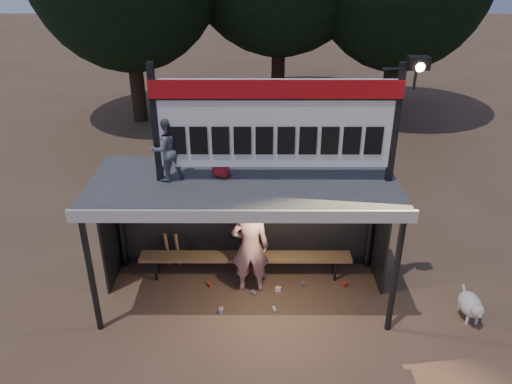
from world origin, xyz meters
TOP-DOWN VIEW (x-y plane):
  - ground at (0.00, 0.00)m, footprint 80.00×80.00m
  - player at (0.10, 0.17)m, footprint 0.68×0.45m
  - child_a at (-1.23, 0.03)m, footprint 0.66×0.63m
  - child_b at (-0.37, 0.15)m, footprint 0.51×0.51m
  - dugout_shelter at (0.00, 0.24)m, footprint 5.10×2.08m
  - scoreboard_assembly at (0.56, -0.01)m, footprint 4.10×0.27m
  - bench at (0.00, 0.55)m, footprint 4.00×0.35m
  - dog at (3.85, -0.64)m, footprint 0.36×0.81m
  - bats at (-1.33, 0.82)m, footprint 0.47×0.33m
  - litter at (0.41, 0.09)m, footprint 2.65×1.35m

SIDE VIEW (x-z plane):
  - ground at x=0.00m, z-range 0.00..0.00m
  - litter at x=0.41m, z-range 0.00..0.08m
  - dog at x=3.85m, z-range 0.03..0.53m
  - bats at x=-1.33m, z-range 0.01..0.85m
  - bench at x=0.00m, z-range 0.19..0.67m
  - player at x=0.10m, z-range 0.00..1.85m
  - dugout_shelter at x=0.00m, z-range 0.69..3.01m
  - child_b at x=-0.37m, z-range 2.32..3.21m
  - child_a at x=-1.23m, z-range 2.32..3.39m
  - scoreboard_assembly at x=0.56m, z-range 2.33..4.32m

